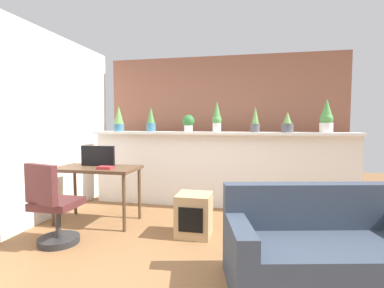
{
  "coord_description": "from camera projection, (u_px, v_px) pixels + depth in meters",
  "views": [
    {
      "loc": [
        0.5,
        -2.57,
        1.34
      ],
      "look_at": [
        -0.22,
        0.95,
        1.08
      ],
      "focal_mm": 27.24,
      "sensor_mm": 36.0,
      "label": 1
    }
  ],
  "objects": [
    {
      "name": "ground_plane",
      "position": [
        195.0,
        267.0,
        2.71
      ],
      "size": [
        12.0,
        12.0,
        0.0
      ],
      "primitive_type": "plane",
      "color": "brown"
    },
    {
      "name": "divider_wall",
      "position": [
        219.0,
        171.0,
        4.62
      ],
      "size": [
        4.11,
        0.16,
        1.16
      ],
      "primitive_type": "cube",
      "color": "white",
      "rests_on": "ground"
    },
    {
      "name": "plant_shelf",
      "position": [
        219.0,
        133.0,
        4.54
      ],
      "size": [
        4.11,
        0.35,
        0.04
      ],
      "primitive_type": "cube",
      "color": "white",
      "rests_on": "divider_wall"
    },
    {
      "name": "brick_wall_behind",
      "position": [
        223.0,
        128.0,
        5.16
      ],
      "size": [
        4.11,
        0.1,
        2.5
      ],
      "primitive_type": "cube",
      "color": "#935B47",
      "rests_on": "ground"
    },
    {
      "name": "side_wall_left",
      "position": [
        12.0,
        126.0,
        3.47
      ],
      "size": [
        0.12,
        4.4,
        2.6
      ],
      "primitive_type": "cube",
      "color": "white",
      "rests_on": "ground"
    },
    {
      "name": "potted_plant_0",
      "position": [
        119.0,
        119.0,
        4.84
      ],
      "size": [
        0.17,
        0.17,
        0.42
      ],
      "color": "#386B84",
      "rests_on": "plant_shelf"
    },
    {
      "name": "potted_plant_1",
      "position": [
        151.0,
        121.0,
        4.76
      ],
      "size": [
        0.15,
        0.15,
        0.4
      ],
      "color": "#386B84",
      "rests_on": "plant_shelf"
    },
    {
      "name": "potted_plant_2",
      "position": [
        188.0,
        122.0,
        4.62
      ],
      "size": [
        0.19,
        0.19,
        0.27
      ],
      "color": "silver",
      "rests_on": "plant_shelf"
    },
    {
      "name": "potted_plant_3",
      "position": [
        217.0,
        117.0,
        4.51
      ],
      "size": [
        0.15,
        0.15,
        0.48
      ],
      "color": "silver",
      "rests_on": "plant_shelf"
    },
    {
      "name": "potted_plant_4",
      "position": [
        255.0,
        121.0,
        4.43
      ],
      "size": [
        0.14,
        0.14,
        0.39
      ],
      "color": "#4C4C51",
      "rests_on": "plant_shelf"
    },
    {
      "name": "potted_plant_5",
      "position": [
        287.0,
        124.0,
        4.31
      ],
      "size": [
        0.17,
        0.17,
        0.3
      ],
      "color": "#4C4C51",
      "rests_on": "plant_shelf"
    },
    {
      "name": "potted_plant_6",
      "position": [
        326.0,
        117.0,
        4.23
      ],
      "size": [
        0.19,
        0.19,
        0.49
      ],
      "color": "silver",
      "rests_on": "plant_shelf"
    },
    {
      "name": "desk",
      "position": [
        97.0,
        173.0,
        3.89
      ],
      "size": [
        1.1,
        0.6,
        0.75
      ],
      "color": "brown",
      "rests_on": "ground"
    },
    {
      "name": "tv_monitor",
      "position": [
        98.0,
        156.0,
        3.96
      ],
      "size": [
        0.48,
        0.04,
        0.28
      ],
      "primitive_type": "cube",
      "color": "black",
      "rests_on": "desk"
    },
    {
      "name": "office_chair",
      "position": [
        53.0,
        210.0,
        3.16
      ],
      "size": [
        0.49,
        0.5,
        0.91
      ],
      "color": "#262628",
      "rests_on": "ground"
    },
    {
      "name": "side_cube_shelf",
      "position": [
        194.0,
        215.0,
        3.45
      ],
      "size": [
        0.4,
        0.41,
        0.5
      ],
      "color": "tan",
      "rests_on": "ground"
    },
    {
      "name": "book_on_desk",
      "position": [
        105.0,
        168.0,
        3.71
      ],
      "size": [
        0.19,
        0.13,
        0.04
      ],
      "primitive_type": "cube",
      "color": "#B22D33",
      "rests_on": "desk"
    },
    {
      "name": "couch",
      "position": [
        323.0,
        252.0,
        2.37
      ],
      "size": [
        1.69,
        1.08,
        0.8
      ],
      "color": "#333D4C",
      "rests_on": "ground"
    }
  ]
}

